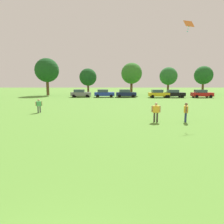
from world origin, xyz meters
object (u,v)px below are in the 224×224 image
object	(u,v)px
tree_center_left	(131,73)
tree_right	(203,75)
parked_car_black_4	(173,94)
tree_center_right	(168,76)
adult_bystander	(155,111)
parked_car_blue_1	(104,93)
parked_car_yellow_3	(158,94)
parked_car_navy_2	(125,93)
tree_far_left	(46,70)
tree_left	(87,77)
kite	(188,25)
bystander_near_trees	(38,105)
parked_car_gray_0	(80,93)
parked_car_red_5	(201,94)
bystander_midfield	(185,111)

from	to	relation	value
tree_center_left	tree_right	xyz separation A→B (m)	(18.98, 3.30, -0.36)
parked_car_black_4	tree_center_right	distance (m)	10.01
adult_bystander	tree_center_right	bearing A→B (deg)	77.91
parked_car_blue_1	parked_car_yellow_3	size ratio (longest dim) A/B	1.00
parked_car_navy_2	tree_far_left	bearing A→B (deg)	162.34
tree_far_left	tree_right	xyz separation A→B (m)	(39.51, 3.45, -1.10)
tree_left	tree_center_right	world-z (taller)	tree_center_right
adult_bystander	parked_car_yellow_3	xyz separation A→B (m)	(6.10, 26.01, -0.13)
parked_car_yellow_3	tree_far_left	size ratio (longest dim) A/B	0.48
kite	tree_center_right	world-z (taller)	kite
bystander_near_trees	parked_car_black_4	world-z (taller)	parked_car_black_4
parked_car_gray_0	tree_center_right	bearing A→B (deg)	20.56
parked_car_black_4	parked_car_red_5	bearing A→B (deg)	-1.70
parked_car_blue_1	parked_car_navy_2	bearing A→B (deg)	-1.96
parked_car_yellow_3	parked_car_red_5	size ratio (longest dim) A/B	1.00
kite	parked_car_black_4	distance (m)	25.38
bystander_midfield	parked_car_navy_2	xyz separation A→B (m)	(-3.31, 26.98, -0.13)
tree_center_left	tree_center_right	xyz separation A→B (m)	(9.60, 2.20, -0.60)
tree_center_left	parked_car_blue_1	bearing A→B (deg)	-137.39
bystander_midfield	tree_right	distance (m)	40.56
tree_left	parked_car_black_4	bearing A→B (deg)	-19.78
bystander_midfield	parked_car_gray_0	distance (m)	30.33
parked_car_blue_1	tree_right	world-z (taller)	tree_right
parked_car_navy_2	bystander_near_trees	bearing A→B (deg)	-116.91
tree_far_left	parked_car_gray_0	bearing A→B (deg)	-32.22
parked_car_gray_0	kite	bearing A→B (deg)	-60.37
parked_car_blue_1	tree_right	size ratio (longest dim) A/B	0.59
kite	parked_car_blue_1	xyz separation A→B (m)	(-8.83, 24.39, -7.79)
parked_car_yellow_3	tree_left	size ratio (longest dim) A/B	0.66
kite	tree_left	distance (m)	33.15
adult_bystander	bystander_midfield	world-z (taller)	adult_bystander
parked_car_gray_0	parked_car_red_5	distance (m)	25.89
tree_center_right	tree_right	size ratio (longest dim) A/B	0.95
parked_car_gray_0	tree_left	size ratio (longest dim) A/B	0.66
parked_car_yellow_3	parked_car_navy_2	bearing A→B (deg)	172.37
parked_car_blue_1	parked_car_red_5	xyz separation A→B (m)	(20.70, -1.18, 0.00)
parked_car_yellow_3	parked_car_black_4	distance (m)	3.31
tree_center_right	parked_car_navy_2	bearing A→B (deg)	-143.87
parked_car_blue_1	parked_car_yellow_3	xyz separation A→B (m)	(11.56, -1.08, 0.00)
bystander_near_trees	parked_car_blue_1	distance (m)	22.84
bystander_midfield	parked_car_blue_1	size ratio (longest dim) A/B	0.38
parked_car_black_4	kite	bearing A→B (deg)	-104.47
parked_car_yellow_3	tree_center_right	world-z (taller)	tree_center_right
adult_bystander	parked_car_red_5	world-z (taller)	parked_car_red_5
bystander_near_trees	tree_center_right	world-z (taller)	tree_center_right
parked_car_yellow_3	tree_right	bearing A→B (deg)	36.63
parked_car_yellow_3	tree_center_left	bearing A→B (deg)	125.84
parked_car_navy_2	parked_car_yellow_3	world-z (taller)	same
parked_car_black_4	tree_right	size ratio (longest dim) A/B	0.59
parked_car_navy_2	tree_left	bearing A→B (deg)	145.79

